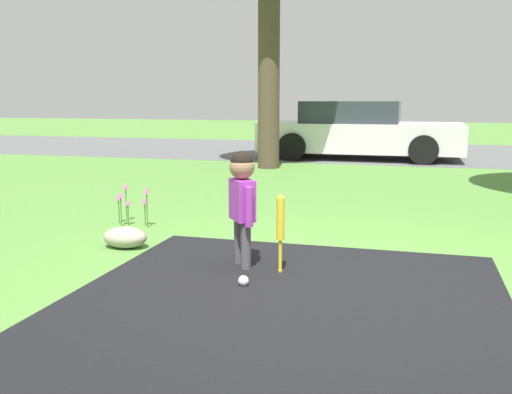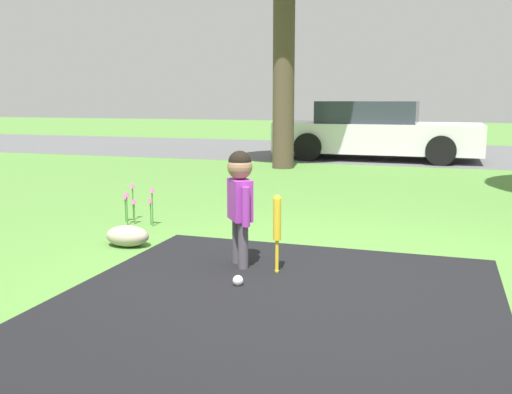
% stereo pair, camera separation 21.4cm
% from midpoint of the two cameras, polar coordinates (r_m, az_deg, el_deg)
% --- Properties ---
extents(ground_plane, '(60.00, 60.00, 0.00)m').
position_cam_midpoint_polar(ground_plane, '(4.19, 5.60, -8.46)').
color(ground_plane, '#518438').
extents(street_strip, '(40.00, 6.00, 0.01)m').
position_cam_midpoint_polar(street_strip, '(14.55, 12.91, 4.40)').
color(street_strip, '#59595B').
rests_on(street_strip, ground).
extents(child, '(0.26, 0.31, 0.92)m').
position_cam_midpoint_polar(child, '(4.42, -2.78, 0.49)').
color(child, '#4C4751').
rests_on(child, ground).
extents(baseball_bat, '(0.06, 0.06, 0.60)m').
position_cam_midpoint_polar(baseball_bat, '(4.28, 1.03, -2.57)').
color(baseball_bat, yellow).
rests_on(baseball_bat, ground).
extents(sports_ball, '(0.08, 0.08, 0.08)m').
position_cam_midpoint_polar(sports_ball, '(4.08, -2.78, -8.37)').
color(sports_ball, white).
rests_on(sports_ball, ground).
extents(parked_car, '(4.35, 2.02, 1.26)m').
position_cam_midpoint_polar(parked_car, '(12.86, 9.72, 6.48)').
color(parked_car, silver).
rests_on(parked_car, ground).
extents(flower_bed, '(0.44, 0.29, 0.42)m').
position_cam_midpoint_polar(flower_bed, '(6.11, -13.42, -0.06)').
color(flower_bed, '#38702D').
rests_on(flower_bed, ground).
extents(edging_rock, '(0.41, 0.28, 0.19)m').
position_cam_midpoint_polar(edging_rock, '(5.23, -14.11, -3.94)').
color(edging_rock, '#9E937F').
rests_on(edging_rock, ground).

